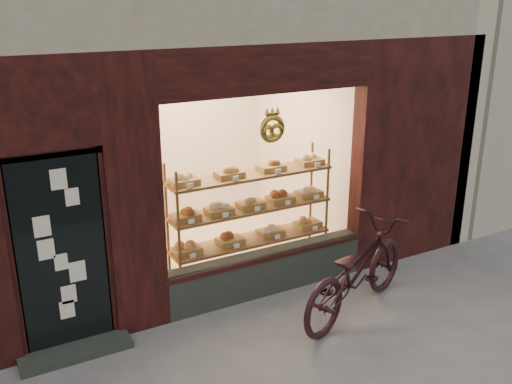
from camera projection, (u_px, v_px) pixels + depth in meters
display_shelf at (251, 218)px, 7.40m from camera, size 2.20×0.45×1.70m
bicycle at (356, 270)px, 6.69m from camera, size 2.21×1.44×1.10m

